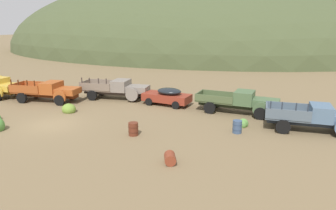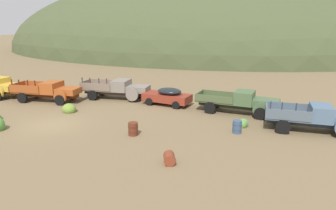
{
  "view_description": "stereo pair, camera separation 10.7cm",
  "coord_description": "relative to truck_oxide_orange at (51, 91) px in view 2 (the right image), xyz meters",
  "views": [
    {
      "loc": [
        16.87,
        -15.27,
        7.23
      ],
      "look_at": [
        7.04,
        5.1,
        1.08
      ],
      "focal_mm": 32.67,
      "sensor_mm": 36.0,
      "label": 1
    },
    {
      "loc": [
        16.97,
        -15.22,
        7.23
      ],
      "look_at": [
        7.04,
        5.1,
        1.08
      ],
      "focal_mm": 32.67,
      "sensor_mm": 36.0,
      "label": 2
    }
  ],
  "objects": [
    {
      "name": "ground_plane",
      "position": [
        5.08,
        -5.05,
        -1.0
      ],
      "size": [
        300.0,
        300.0,
        0.0
      ],
      "primitive_type": "plane",
      "color": "brown"
    },
    {
      "name": "hill_far_right",
      "position": [
        -11.16,
        56.63,
        -1.0
      ],
      "size": [
        101.94,
        69.48,
        35.55
      ],
      "primitive_type": "ellipsoid",
      "color": "#424C2D",
      "rests_on": "ground"
    },
    {
      "name": "truck_oxide_orange",
      "position": [
        0.0,
        0.0,
        0.0
      ],
      "size": [
        6.62,
        3.53,
        2.16
      ],
      "rotation": [
        0.0,
        0.0,
        0.23
      ],
      "color": "#51220D",
      "rests_on": "ground"
    },
    {
      "name": "truck_primer_gray",
      "position": [
        5.22,
        3.62,
        0.01
      ],
      "size": [
        6.81,
        3.45,
        2.16
      ],
      "rotation": [
        0.0,
        0.0,
        0.21
      ],
      "color": "#3D322D",
      "rests_on": "ground"
    },
    {
      "name": "car_rust_red",
      "position": [
        10.11,
        3.68,
        -0.19
      ],
      "size": [
        4.56,
        2.07,
        1.57
      ],
      "rotation": [
        0.0,
        0.0,
        3.13
      ],
      "color": "maroon",
      "rests_on": "ground"
    },
    {
      "name": "truck_weathered_green",
      "position": [
        17.03,
        3.84,
        -0.01
      ],
      "size": [
        6.62,
        2.45,
        1.89
      ],
      "rotation": [
        0.0,
        0.0,
        0.03
      ],
      "color": "#232B1B",
      "rests_on": "ground"
    },
    {
      "name": "truck_chalk_blue",
      "position": [
        22.5,
        1.8,
        0.01
      ],
      "size": [
        6.2,
        3.04,
        2.16
      ],
      "rotation": [
        0.0,
        0.0,
        0.15
      ],
      "color": "#262D39",
      "rests_on": "ground"
    },
    {
      "name": "oil_drum_tipped",
      "position": [
        15.61,
        -6.94,
        -0.71
      ],
      "size": [
        0.93,
        1.01,
        0.6
      ],
      "color": "brown",
      "rests_on": "ground"
    },
    {
      "name": "oil_drum_spare",
      "position": [
        11.64,
        -4.21,
        -0.57
      ],
      "size": [
        0.68,
        0.68,
        0.87
      ],
      "color": "#5B2819",
      "rests_on": "ground"
    },
    {
      "name": "oil_drum_by_truck",
      "position": [
        17.7,
        -0.8,
        -0.57
      ],
      "size": [
        0.65,
        0.65,
        0.87
      ],
      "color": "#384C6B",
      "rests_on": "ground"
    },
    {
      "name": "bush_lone_scrub",
      "position": [
        4.0,
        -2.0,
        -0.78
      ],
      "size": [
        1.18,
        1.06,
        0.95
      ],
      "color": "olive",
      "rests_on": "ground"
    },
    {
      "name": "bush_front_left",
      "position": [
        17.72,
        0.69,
        -0.81
      ],
      "size": [
        0.81,
        0.89,
        0.72
      ],
      "color": "#5B8E42",
      "rests_on": "ground"
    }
  ]
}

